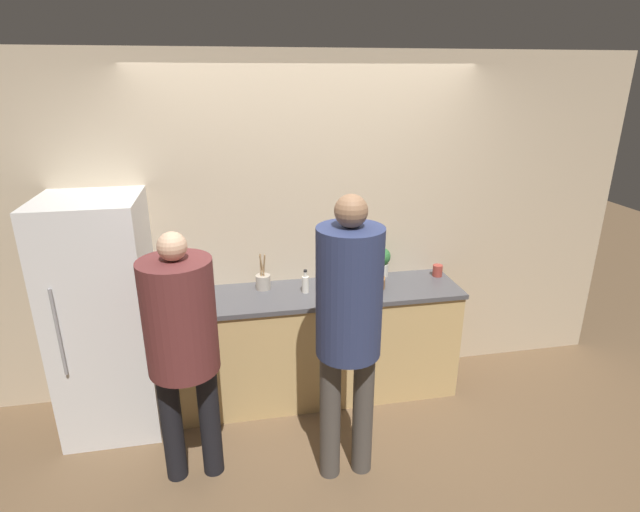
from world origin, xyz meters
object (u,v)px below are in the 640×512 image
Objects in this scene: person_center at (349,316)px; fruit_bowl at (363,282)px; refrigerator at (105,317)px; utensil_crock at (263,281)px; person_left at (182,335)px; potted_plant at (382,261)px; bottle_clear at (305,284)px; cup_red at (438,271)px.

person_center is 5.43× the size of fruit_bowl.
person_center is (1.53, -0.82, 0.27)m from refrigerator.
refrigerator is 0.92× the size of person_center.
utensil_crock is at bearing 172.42° from fruit_bowl.
person_left reaches higher than potted_plant.
person_left is at bearing -150.50° from fruit_bowl.
potted_plant is at bearing 17.74° from bottle_clear.
person_left is 1.76m from potted_plant.
fruit_bowl is at bearing 2.38° from refrigerator.
utensil_crock is 1.40m from cup_red.
person_left is at bearing 170.44° from person_center.
person_center reaches higher than utensil_crock.
fruit_bowl reaches higher than cup_red.
utensil_crock reaches higher than potted_plant.
person_center reaches higher than refrigerator.
utensil_crock is 1.54× the size of bottle_clear.
cup_red is at bearing 22.99° from person_left.
person_center is at bearing -116.70° from potted_plant.
bottle_clear is (0.30, -0.13, 0.01)m from utensil_crock.
refrigerator is 1.87m from fruit_bowl.
potted_plant reaches higher than bottle_clear.
fruit_bowl is 0.45m from bottle_clear.
fruit_bowl is 1.21× the size of utensil_crock.
refrigerator reaches higher than potted_plant.
refrigerator is at bearing -177.62° from fruit_bowl.
person_center reaches higher than cup_red.
bottle_clear is at bearing 97.35° from person_center.
utensil_crock reaches higher than cup_red.
refrigerator is at bearing -170.88° from utensil_crock.
bottle_clear is at bearing 2.09° from refrigerator.
person_left is at bearing -122.90° from utensil_crock.
bottle_clear is 1.11m from cup_red.
bottle_clear reaches higher than fruit_bowl.
bottle_clear is 1.95× the size of cup_red.
fruit_bowl is at bearing 69.15° from person_center.
cup_red is at bearing 44.95° from person_center.
person_left is 0.98m from person_center.
person_center is 19.84× the size of cup_red.
bottle_clear is (-0.11, 0.87, -0.16)m from person_center.
utensil_crock is at bearing 57.10° from person_left.
person_center reaches higher than bottle_clear.
person_center is at bearing -110.85° from fruit_bowl.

